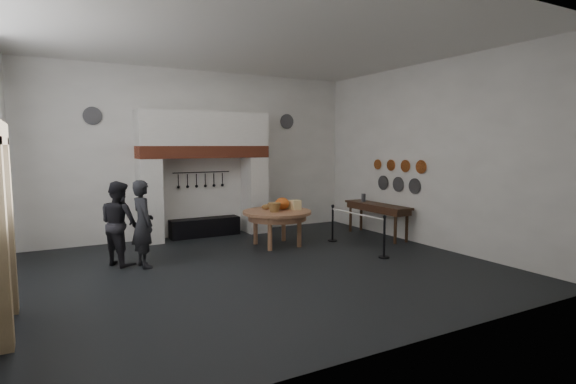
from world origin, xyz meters
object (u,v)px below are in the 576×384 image
barrier_post_far (333,224)px  side_table (377,205)px  work_table (277,212)px  barrier_post_near (384,238)px  visitor_near (143,224)px  visitor_far (119,223)px  iron_range (205,227)px

barrier_post_far → side_table: bearing=-4.2°
barrier_post_far → work_table: bearing=170.8°
barrier_post_near → side_table: bearing=53.6°
visitor_near → barrier_post_near: bearing=-119.6°
visitor_far → barrier_post_near: visitor_far is taller
visitor_near → barrier_post_near: size_ratio=1.99×
iron_range → barrier_post_near: 5.01m
barrier_post_far → barrier_post_near: bearing=-90.0°
visitor_far → iron_range: bearing=-77.5°
side_table → visitor_near: bearing=-179.4°
barrier_post_near → barrier_post_far: size_ratio=1.00×
side_table → barrier_post_far: 1.46m
visitor_far → visitor_near: bearing=-160.8°
side_table → barrier_post_near: size_ratio=2.44×
work_table → barrier_post_near: barrier_post_near is taller
iron_range → visitor_far: size_ratio=1.08×
visitor_near → side_table: size_ratio=0.81×
iron_range → visitor_near: size_ratio=1.06×
visitor_near → visitor_far: 0.57m
work_table → barrier_post_near: (1.50, -2.24, -0.39)m
visitor_far → side_table: visitor_far is taller
visitor_near → barrier_post_far: 4.83m
iron_range → barrier_post_near: bearing=-57.3°
iron_range → side_table: size_ratio=0.86×
iron_range → side_table: bearing=-29.5°
side_table → barrier_post_far: same height
visitor_near → barrier_post_near: (4.81, -1.84, -0.45)m
barrier_post_far → visitor_far: bearing=177.4°
iron_range → visitor_near: 3.24m
visitor_far → barrier_post_far: 5.23m
visitor_near → work_table: bearing=-91.7°
visitor_far → side_table: 6.61m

